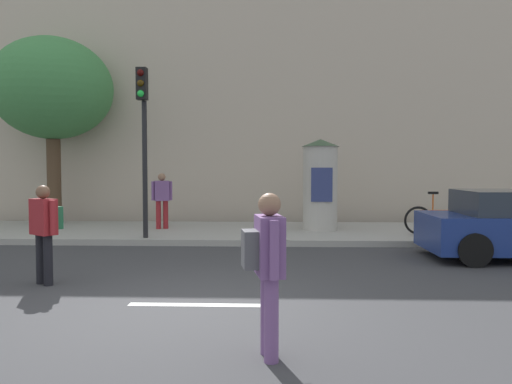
% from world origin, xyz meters
% --- Properties ---
extents(ground_plane, '(80.00, 80.00, 0.00)m').
position_xyz_m(ground_plane, '(0.00, 0.00, 0.00)').
color(ground_plane, '#38383A').
extents(sidewalk_curb, '(36.00, 4.00, 0.15)m').
position_xyz_m(sidewalk_curb, '(0.00, 7.00, 0.07)').
color(sidewalk_curb, '#9E9B93').
rests_on(sidewalk_curb, ground_plane).
extents(lane_markings, '(25.80, 0.16, 0.01)m').
position_xyz_m(lane_markings, '(0.00, 0.00, 0.00)').
color(lane_markings, silver).
rests_on(lane_markings, ground_plane).
extents(building_backdrop, '(36.00, 5.00, 9.29)m').
position_xyz_m(building_backdrop, '(0.00, 12.00, 4.64)').
color(building_backdrop, '#B7A893').
rests_on(building_backdrop, ground_plane).
extents(traffic_light, '(0.24, 0.45, 4.05)m').
position_xyz_m(traffic_light, '(-2.06, 5.24, 2.89)').
color(traffic_light, black).
rests_on(traffic_light, sidewalk_curb).
extents(poster_column, '(1.03, 1.03, 2.47)m').
position_xyz_m(poster_column, '(2.31, 7.05, 1.40)').
color(poster_column, '#B2ADA3').
rests_on(poster_column, sidewalk_curb).
extents(street_tree, '(3.58, 3.58, 5.60)m').
position_xyz_m(street_tree, '(-5.64, 8.34, 4.20)').
color(street_tree, '#4C3826').
rests_on(street_tree, sidewalk_curb).
extents(pedestrian_in_light_jacket, '(0.53, 0.52, 1.58)m').
position_xyz_m(pedestrian_in_light_jacket, '(-2.56, 1.11, 0.94)').
color(pedestrian_in_light_jacket, black).
rests_on(pedestrian_in_light_jacket, ground_plane).
extents(pedestrian_tallest, '(0.44, 0.60, 1.61)m').
position_xyz_m(pedestrian_tallest, '(1.00, -1.84, 0.96)').
color(pedestrian_tallest, '#724C84').
rests_on(pedestrian_tallest, ground_plane).
extents(pedestrian_in_red_top, '(0.55, 0.46, 1.55)m').
position_xyz_m(pedestrian_in_red_top, '(-2.06, 7.14, 1.06)').
color(pedestrian_in_red_top, maroon).
rests_on(pedestrian_in_red_top, sidewalk_curb).
extents(bicycle_leaning, '(1.77, 0.13, 1.09)m').
position_xyz_m(bicycle_leaning, '(5.24, 6.19, 0.54)').
color(bicycle_leaning, black).
rests_on(bicycle_leaning, sidewalk_curb).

